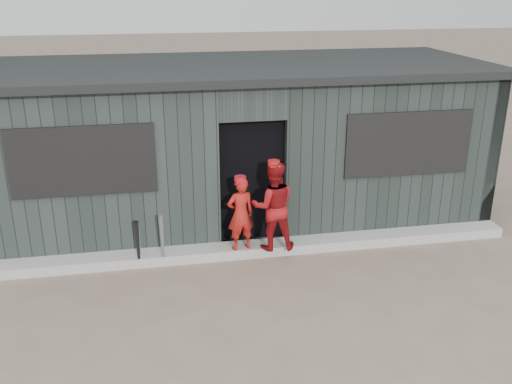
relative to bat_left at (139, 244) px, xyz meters
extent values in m
plane|color=#745E50|center=(1.72, -1.74, -0.34)|extent=(80.00, 80.00, 0.00)
cube|color=#A3A39E|center=(1.72, 0.08, -0.27)|extent=(8.00, 0.36, 0.15)
cone|color=gray|center=(0.00, 0.00, 0.00)|extent=(0.07, 0.20, 0.69)
cone|color=gray|center=(0.33, -0.11, 0.08)|extent=(0.08, 0.19, 0.84)
cone|color=black|center=(-0.01, -0.13, 0.05)|extent=(0.07, 0.23, 0.79)
imported|color=#AD1B15|center=(1.48, -0.02, 0.36)|extent=(0.45, 0.34, 1.11)
imported|color=maroon|center=(1.95, -0.07, 0.47)|extent=(0.68, 0.55, 1.33)
imported|color=#B2B2B2|center=(1.95, 0.65, 0.30)|extent=(0.71, 0.55, 1.29)
cube|color=black|center=(1.72, 1.76, 0.86)|extent=(7.60, 2.70, 2.20)
cube|color=#2B3331|center=(-0.53, 0.36, 0.91)|extent=(3.50, 0.20, 2.50)
cube|color=#28302D|center=(3.97, 0.36, 0.91)|extent=(3.50, 0.20, 2.50)
cube|color=#2B3431|center=(1.72, 0.36, 1.91)|extent=(1.00, 0.20, 0.50)
cube|color=#2A3230|center=(5.62, 1.76, 0.91)|extent=(0.20, 3.00, 2.50)
cube|color=#29312E|center=(1.72, 3.16, 0.91)|extent=(8.00, 0.20, 2.50)
cube|color=black|center=(1.72, 1.76, 2.22)|extent=(8.30, 3.30, 0.12)
cube|color=black|center=(-0.68, 0.24, 1.21)|extent=(2.00, 0.04, 1.00)
cube|color=black|center=(4.12, 0.24, 1.21)|extent=(2.00, 0.04, 1.00)
cube|color=black|center=(1.40, 0.92, 1.01)|extent=(0.21, 0.21, 0.97)
cube|color=black|center=(1.87, 0.87, 0.96)|extent=(0.22, 0.20, 0.77)
camera|label=1|loc=(0.29, -7.57, 3.56)|focal=40.00mm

